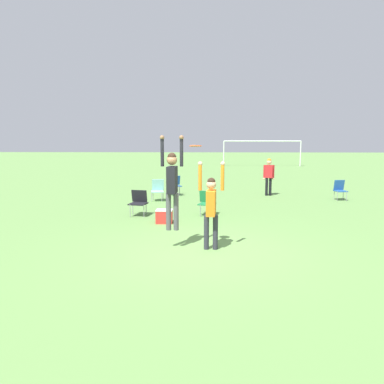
{
  "coord_description": "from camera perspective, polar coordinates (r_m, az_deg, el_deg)",
  "views": [
    {
      "loc": [
        0.14,
        -8.35,
        2.58
      ],
      "look_at": [
        -0.17,
        0.46,
        1.3
      ],
      "focal_mm": 35.0,
      "sensor_mm": 36.0,
      "label": 1
    }
  ],
  "objects": [
    {
      "name": "frisbee",
      "position": [
        8.42,
        0.54,
        7.03
      ],
      "size": [
        0.28,
        0.28,
        0.05
      ],
      "color": "#E04C23"
    },
    {
      "name": "person_defending",
      "position": [
        8.6,
        2.93,
        -1.77
      ],
      "size": [
        0.61,
        0.48,
        2.05
      ],
      "rotation": [
        0.0,
        0.0,
        -1.67
      ],
      "color": "#2D2D38",
      "rests_on": "ground_plane"
    },
    {
      "name": "person_jumping",
      "position": [
        8.65,
        -3.06,
        1.81
      ],
      "size": [
        0.55,
        0.41,
        2.21
      ],
      "rotation": [
        0.0,
        0.0,
        1.47
      ],
      "color": "#4C4C51",
      "rests_on": "ground_plane"
    },
    {
      "name": "camping_chair_0",
      "position": [
        12.62,
        2.29,
        -1.41
      ],
      "size": [
        0.65,
        0.69,
        0.8
      ],
      "rotation": [
        0.0,
        0.0,
        2.83
      ],
      "color": "gray",
      "rests_on": "ground_plane"
    },
    {
      "name": "soccer_goal",
      "position": [
        35.02,
        10.65,
        6.89
      ],
      "size": [
        7.1,
        0.1,
        2.35
      ],
      "color": "white",
      "rests_on": "ground_plane"
    },
    {
      "name": "cooler_box",
      "position": [
        11.47,
        -4.25,
        -3.72
      ],
      "size": [
        0.5,
        0.39,
        0.41
      ],
      "color": "red",
      "rests_on": "ground_plane"
    },
    {
      "name": "camping_chair_2",
      "position": [
        16.81,
        21.6,
        0.5
      ],
      "size": [
        0.51,
        0.55,
        0.83
      ],
      "rotation": [
        0.0,
        0.0,
        3.31
      ],
      "color": "gray",
      "rests_on": "ground_plane"
    },
    {
      "name": "camping_chair_3",
      "position": [
        15.53,
        -5.26,
        0.51
      ],
      "size": [
        0.57,
        0.62,
        0.88
      ],
      "rotation": [
        0.0,
        0.0,
        3.32
      ],
      "color": "gray",
      "rests_on": "ground_plane"
    },
    {
      "name": "ground_plane",
      "position": [
        8.74,
        1.0,
        -8.91
      ],
      "size": [
        120.0,
        120.0,
        0.0
      ],
      "primitive_type": "plane",
      "color": "#608C47"
    },
    {
      "name": "camping_chair_1",
      "position": [
        16.97,
        -2.72,
        1.24
      ],
      "size": [
        0.75,
        0.82,
        0.87
      ],
      "rotation": [
        0.0,
        0.0,
        3.68
      ],
      "color": "gray",
      "rests_on": "ground_plane"
    },
    {
      "name": "camping_chair_4",
      "position": [
        12.63,
        -8.13,
        -1.34
      ],
      "size": [
        0.64,
        0.68,
        0.84
      ],
      "rotation": [
        0.0,
        0.0,
        2.92
      ],
      "color": "gray",
      "rests_on": "ground_plane"
    },
    {
      "name": "person_spectator_near",
      "position": [
        17.13,
        11.62,
        2.76
      ],
      "size": [
        0.51,
        0.32,
        1.67
      ],
      "rotation": [
        0.0,
        0.0,
        -0.36
      ],
      "color": "black",
      "rests_on": "ground_plane"
    }
  ]
}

